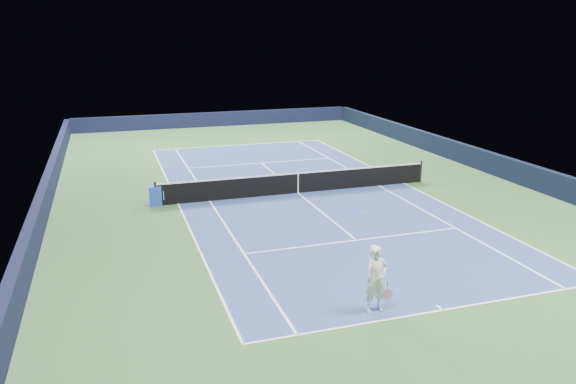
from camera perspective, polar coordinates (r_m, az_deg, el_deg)
name	(u,v)px	position (r m, az deg, el deg)	size (l,w,h in m)	color
ground	(298,193)	(25.86, 1.02, -0.11)	(40.00, 40.00, 0.00)	#2E532D
wall_far	(215,119)	(44.55, -7.38, 7.34)	(22.00, 0.35, 1.10)	black
wall_right	(496,165)	(30.89, 20.40, 2.61)	(0.35, 40.00, 1.10)	black
wall_left	(43,203)	(24.54, -23.62, -1.04)	(0.35, 40.00, 1.10)	black
court_surface	(298,193)	(25.85, 1.02, -0.10)	(10.97, 23.77, 0.01)	navy
baseline_far	(239,145)	(36.98, -5.01, 4.78)	(10.97, 0.08, 0.00)	white
baseline_near	(443,310)	(15.87, 15.44, -11.50)	(10.97, 0.08, 0.00)	white
sideline_doubles_right	(404,183)	(28.06, 11.67, 0.88)	(0.08, 23.77, 0.00)	white
sideline_doubles_left	(178,204)	(24.69, -11.11, -1.18)	(0.08, 23.77, 0.00)	white
sideline_singles_right	(378,186)	(27.43, 9.18, 0.65)	(0.08, 23.77, 0.00)	white
sideline_singles_left	(210,201)	(24.87, -7.98, -0.90)	(0.08, 23.77, 0.00)	white
service_line_far	(261,163)	(31.78, -2.74, 2.96)	(8.23, 0.08, 0.00)	white
service_line_near	(356,240)	(20.22, 6.96, -4.88)	(8.23, 0.08, 0.00)	white
center_service_line	(298,193)	(25.85, 1.02, -0.09)	(0.08, 12.80, 0.00)	white
center_mark_far	(239,145)	(36.84, -4.95, 4.74)	(0.08, 0.30, 0.00)	white
center_mark_near	(440,308)	(15.98, 15.14, -11.27)	(0.08, 0.30, 0.00)	white
tennis_net	(298,182)	(25.72, 1.03, 0.98)	(12.90, 0.10, 1.07)	black
sponsor_cube	(156,196)	(24.61, -13.30, -0.35)	(0.61, 0.53, 0.86)	blue
tennis_player	(376,279)	(15.07, 8.95, -8.73)	(0.85, 1.31, 2.46)	white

